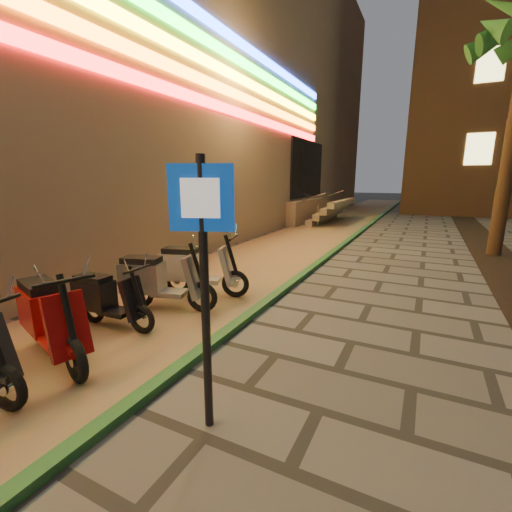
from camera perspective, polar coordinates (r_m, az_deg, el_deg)
The scene contains 8 objects.
parking_strip at distance 11.57m, azimuth 4.53°, elevation 1.24°, with size 3.40×60.00×0.01m, color #8C7251.
green_curb at distance 11.06m, azimuth 12.72°, elevation 0.66°, with size 0.18×60.00×0.10m, color #235E2D.
mall_building at distance 20.75m, azimuth -34.36°, elevation 25.15°, with size 24.23×44.00×15.00m.
pedestrian_sign at distance 2.97m, azimuth -8.74°, elevation -0.78°, with size 0.53×0.22×2.51m.
scooter_6 at distance 5.25m, azimuth -31.24°, elevation -8.71°, with size 1.80×0.95×1.28m.
scooter_7 at distance 5.95m, azimuth -23.83°, elevation -6.49°, with size 1.50×0.53×1.06m.
scooter_8 at distance 6.36m, azimuth -16.20°, elevation -3.90°, with size 1.76×0.91×1.25m.
scooter_9 at distance 6.97m, azimuth -10.30°, elevation -2.10°, with size 1.78×0.92×1.26m.
Camera 1 is at (1.63, -0.52, 2.31)m, focal length 24.00 mm.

